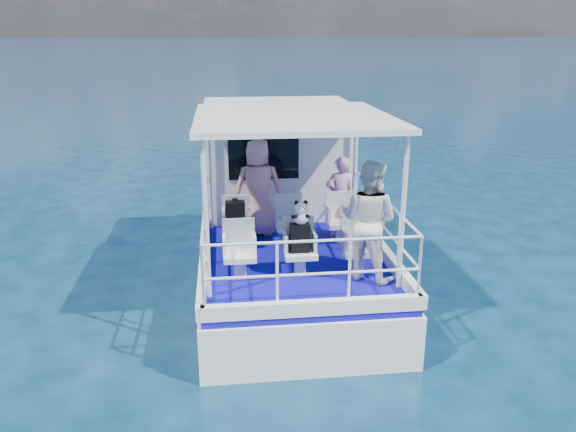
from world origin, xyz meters
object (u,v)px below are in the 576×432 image
object	(u,v)px
passenger_port_fwd	(258,188)
backpack_center	(300,238)
panda	(301,212)
passenger_stbd_aft	(369,221)

from	to	relation	value
passenger_port_fwd	backpack_center	xyz separation A→B (m)	(0.48, -1.89, -0.28)
passenger_port_fwd	panda	world-z (taller)	passenger_port_fwd
passenger_stbd_aft	panda	bearing A→B (deg)	28.09
passenger_port_fwd	passenger_stbd_aft	xyz separation A→B (m)	(1.46, -2.08, 0.02)
passenger_stbd_aft	backpack_center	bearing A→B (deg)	28.42
passenger_port_fwd	panda	distance (m)	1.95
passenger_port_fwd	backpack_center	world-z (taller)	passenger_port_fwd
backpack_center	passenger_stbd_aft	bearing A→B (deg)	-11.00
backpack_center	passenger_port_fwd	bearing A→B (deg)	104.32
backpack_center	panda	bearing A→B (deg)	12.70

